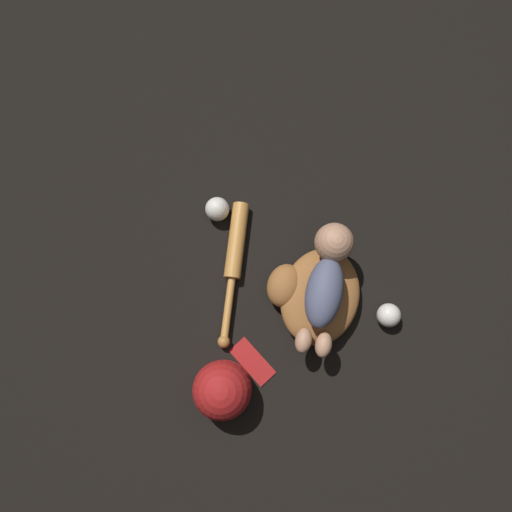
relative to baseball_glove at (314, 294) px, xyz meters
The scene contains 7 objects.
ground_plane 0.08m from the baseball_glove, 141.09° to the right, with size 6.00×6.00×0.00m, color black.
baseball_glove is the anchor object (origin of this frame).
baby_figure 0.10m from the baseball_glove, ahead, with size 0.37×0.18×0.11m.
baseball_bat 0.26m from the baseball_glove, 89.27° to the left, with size 0.42×0.18×0.05m.
baseball 0.39m from the baseball_glove, 73.87° to the left, with size 0.07×0.07×0.07m.
baseball_spare 0.23m from the baseball_glove, 79.33° to the right, with size 0.07×0.07×0.07m.
baseball_cap 0.37m from the baseball_glove, 161.71° to the left, with size 0.24×0.20×0.16m.
Camera 1 is at (-0.18, 0.12, 1.49)m, focal length 35.00 mm.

